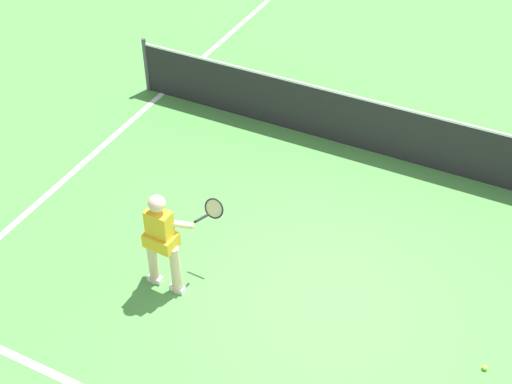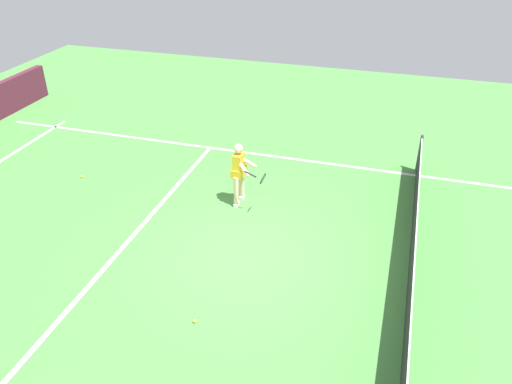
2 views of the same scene
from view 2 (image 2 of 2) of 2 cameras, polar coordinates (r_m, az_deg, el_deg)
name	(u,v)px [view 2 (image 2 of 2)]	position (r m, az deg, el deg)	size (l,w,h in m)	color
ground_plane	(245,255)	(10.83, -1.28, -7.02)	(27.04, 27.04, 0.00)	#4C9342
service_line_marking	(134,235)	(11.74, -13.35, -4.60)	(9.29, 0.10, 0.01)	white
sideline_left_marking	(295,159)	(14.65, 4.35, 3.65)	(0.10, 18.80, 0.01)	white
court_net	(412,266)	(10.20, 16.84, -7.82)	(9.97, 0.08, 1.05)	#4C4C51
tennis_player	(240,172)	(12.16, -1.80, 2.26)	(0.80, 0.92, 1.55)	beige
tennis_ball_near	(82,177)	(14.39, -18.72, 1.61)	(0.07, 0.07, 0.07)	#D1E533
tennis_ball_mid	(195,321)	(9.41, -6.79, -14.00)	(0.07, 0.07, 0.07)	#D1E533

